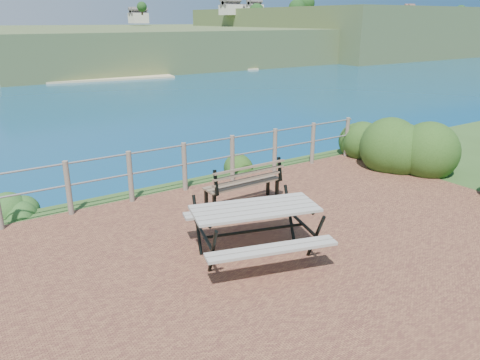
# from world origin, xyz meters

# --- Properties ---
(ground) EXTENTS (10.00, 7.00, 0.12)m
(ground) POSITION_xyz_m (0.00, 0.00, 0.00)
(ground) COLOR brown
(ground) RESTS_ON ground
(safety_railing) EXTENTS (9.40, 0.10, 1.00)m
(safety_railing) POSITION_xyz_m (0.00, 3.35, 0.57)
(safety_railing) COLOR #6B5B4C
(safety_railing) RESTS_ON ground
(distant_bay) EXTENTS (290.00, 232.36, 24.00)m
(distant_bay) POSITION_xyz_m (173.07, 202.61, -1.52)
(distant_bay) COLOR #486432
(distant_bay) RESTS_ON ground
(picnic_table) EXTENTS (1.95, 1.53, 0.77)m
(picnic_table) POSITION_xyz_m (-0.42, 0.27, 0.49)
(picnic_table) COLOR gray
(picnic_table) RESTS_ON ground
(park_bench) EXTENTS (1.54, 0.41, 0.87)m
(park_bench) POSITION_xyz_m (0.55, 2.04, 0.57)
(park_bench) COLOR brown
(park_bench) RESTS_ON ground
(shrub_right_front) EXTENTS (1.56, 1.56, 2.20)m
(shrub_right_front) POSITION_xyz_m (5.04, 1.79, 0.00)
(shrub_right_front) COLOR #1D3C12
(shrub_right_front) RESTS_ON ground
(shrub_right_edge) EXTENTS (1.09, 1.09, 1.55)m
(shrub_right_edge) POSITION_xyz_m (5.03, 3.44, 0.00)
(shrub_right_edge) COLOR #1D3C12
(shrub_right_edge) RESTS_ON ground
(shrub_lip_west) EXTENTS (0.75, 0.75, 0.49)m
(shrub_lip_west) POSITION_xyz_m (-3.10, 4.01, 0.00)
(shrub_lip_west) COLOR #25531F
(shrub_lip_west) RESTS_ON ground
(shrub_lip_east) EXTENTS (0.80, 0.80, 0.55)m
(shrub_lip_east) POSITION_xyz_m (1.82, 4.24, 0.00)
(shrub_lip_east) COLOR #1D3C12
(shrub_lip_east) RESTS_ON ground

